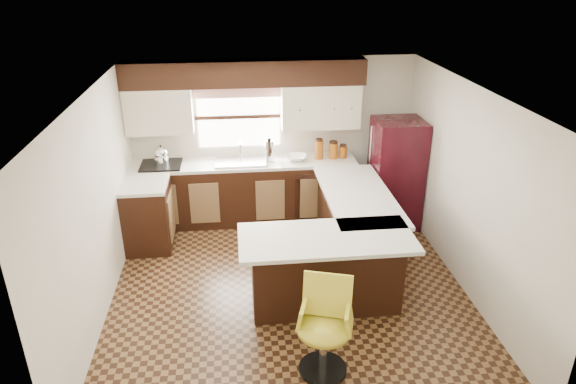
{
  "coord_description": "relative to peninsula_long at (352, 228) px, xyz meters",
  "views": [
    {
      "loc": [
        -0.58,
        -5.17,
        3.64
      ],
      "look_at": [
        0.04,
        0.45,
        1.09
      ],
      "focal_mm": 32.0,
      "sensor_mm": 36.0,
      "label": 1
    }
  ],
  "objects": [
    {
      "name": "percolator",
      "position": [
        -0.98,
        1.28,
        0.65
      ],
      "size": [
        0.13,
        0.13,
        0.32
      ],
      "primitive_type": "cylinder",
      "color": "silver",
      "rests_on": "counter_back"
    },
    {
      "name": "refrigerator",
      "position": [
        0.83,
        0.92,
        0.36
      ],
      "size": [
        0.69,
        0.66,
        1.61
      ],
      "primitive_type": "cube",
      "color": "black",
      "rests_on": "floor"
    },
    {
      "name": "dishwasher",
      "position": [
        -0.35,
        0.99,
        -0.02
      ],
      "size": [
        0.58,
        0.03,
        0.78
      ],
      "primitive_type": "cube",
      "color": "black",
      "rests_on": "floor"
    },
    {
      "name": "canister_med",
      "position": [
        -0.03,
        1.3,
        0.61
      ],
      "size": [
        0.13,
        0.13,
        0.24
      ],
      "primitive_type": "cylinder",
      "color": "#9C4D0F",
      "rests_on": "counter_back"
    },
    {
      "name": "valance",
      "position": [
        -1.4,
        1.52,
        1.49
      ],
      "size": [
        1.3,
        0.06,
        0.18
      ],
      "primitive_type": "cube",
      "color": "#D19B93",
      "rests_on": "wall_back"
    },
    {
      "name": "peninsula_return",
      "position": [
        -0.53,
        -0.97,
        0.0
      ],
      "size": [
        1.65,
        0.6,
        0.9
      ],
      "primitive_type": "cube",
      "color": "black",
      "rests_on": "floor"
    },
    {
      "name": "wall_right",
      "position": [
        1.2,
        -0.62,
        0.75
      ],
      "size": [
        0.0,
        4.4,
        4.4
      ],
      "primitive_type": "plane",
      "rotation": [
        1.57,
        0.0,
        -1.57
      ],
      "color": "beige",
      "rests_on": "floor"
    },
    {
      "name": "base_cab_left",
      "position": [
        -2.7,
        0.62,
        0.0
      ],
      "size": [
        0.6,
        0.7,
        0.9
      ],
      "primitive_type": "cube",
      "color": "black",
      "rests_on": "floor"
    },
    {
      "name": "wall_front",
      "position": [
        -0.9,
        -2.83,
        0.75
      ],
      "size": [
        4.4,
        0.0,
        4.4
      ],
      "primitive_type": "plane",
      "rotation": [
        -1.57,
        0.0,
        0.0
      ],
      "color": "beige",
      "rests_on": "floor"
    },
    {
      "name": "upper_cab_right",
      "position": [
        -0.22,
        1.4,
        1.27
      ],
      "size": [
        1.14,
        0.35,
        0.64
      ],
      "primitive_type": "cube",
      "color": "beige",
      "rests_on": "wall_back"
    },
    {
      "name": "canister_large",
      "position": [
        -0.24,
        1.3,
        0.63
      ],
      "size": [
        0.13,
        0.13,
        0.28
      ],
      "primitive_type": "cylinder",
      "color": "#9C4D0F",
      "rests_on": "counter_back"
    },
    {
      "name": "wall_back",
      "position": [
        -0.9,
        1.58,
        0.75
      ],
      "size": [
        4.4,
        0.0,
        4.4
      ],
      "primitive_type": "plane",
      "rotation": [
        1.57,
        0.0,
        0.0
      ],
      "color": "beige",
      "rests_on": "floor"
    },
    {
      "name": "wall_left",
      "position": [
        -3.0,
        -0.62,
        0.75
      ],
      "size": [
        0.0,
        4.4,
        4.4
      ],
      "primitive_type": "plane",
      "rotation": [
        1.57,
        0.0,
        1.57
      ],
      "color": "beige",
      "rests_on": "floor"
    },
    {
      "name": "peninsula_long",
      "position": [
        0.0,
        0.0,
        0.0
      ],
      "size": [
        0.6,
        1.95,
        0.9
      ],
      "primitive_type": "cube",
      "color": "black",
      "rests_on": "floor"
    },
    {
      "name": "mixing_bowl",
      "position": [
        -0.58,
        1.27,
        0.53
      ],
      "size": [
        0.33,
        0.33,
        0.07
      ],
      "primitive_type": "imported",
      "rotation": [
        0.0,
        0.0,
        -0.13
      ],
      "color": "white",
      "rests_on": "counter_back"
    },
    {
      "name": "ceiling",
      "position": [
        -0.9,
        -0.62,
        1.95
      ],
      "size": [
        4.4,
        4.4,
        0.0
      ],
      "primitive_type": "plane",
      "rotation": [
        3.14,
        0.0,
        0.0
      ],
      "color": "silver",
      "rests_on": "wall_back"
    },
    {
      "name": "counter_pen_long",
      "position": [
        0.05,
        0.0,
        0.47
      ],
      "size": [
        0.84,
        1.95,
        0.04
      ],
      "primitive_type": "cube",
      "color": "silver",
      "rests_on": "peninsula_long"
    },
    {
      "name": "kettle",
      "position": [
        -2.53,
        1.26,
        0.66
      ],
      "size": [
        0.21,
        0.21,
        0.28
      ],
      "primitive_type": null,
      "color": "silver",
      "rests_on": "cooktop"
    },
    {
      "name": "base_cab_back",
      "position": [
        -1.35,
        1.28,
        0.0
      ],
      "size": [
        3.3,
        0.6,
        0.9
      ],
      "primitive_type": "cube",
      "color": "black",
      "rests_on": "floor"
    },
    {
      "name": "bar_chair",
      "position": [
        -0.72,
        -2.01,
        0.03
      ],
      "size": [
        0.64,
        0.64,
        0.96
      ],
      "primitive_type": null,
      "rotation": [
        0.0,
        0.0,
        -0.3
      ],
      "color": "gold",
      "rests_on": "floor"
    },
    {
      "name": "counter_pen_return",
      "position": [
        -0.55,
        -1.06,
        0.47
      ],
      "size": [
        1.89,
        0.84,
        0.04
      ],
      "primitive_type": "cube",
      "color": "silver",
      "rests_on": "peninsula_return"
    },
    {
      "name": "soffit",
      "position": [
        -1.3,
        1.4,
        1.77
      ],
      "size": [
        3.4,
        0.35,
        0.36
      ],
      "primitive_type": "cube",
      "color": "black",
      "rests_on": "wall_back"
    },
    {
      "name": "counter_back",
      "position": [
        -1.35,
        1.28,
        0.47
      ],
      "size": [
        3.3,
        0.6,
        0.04
      ],
      "primitive_type": "cube",
      "color": "silver",
      "rests_on": "base_cab_back"
    },
    {
      "name": "canister_small",
      "position": [
        0.12,
        1.3,
        0.58
      ],
      "size": [
        0.12,
        0.12,
        0.18
      ],
      "primitive_type": "cylinder",
      "color": "#9C4D0F",
      "rests_on": "counter_back"
    },
    {
      "name": "window_pane",
      "position": [
        -1.4,
        1.56,
        1.1
      ],
      "size": [
        1.2,
        0.02,
        0.9
      ],
      "primitive_type": "cube",
      "color": "white",
      "rests_on": "wall_back"
    },
    {
      "name": "upper_cab_left",
      "position": [
        -2.52,
        1.4,
        1.27
      ],
      "size": [
        0.94,
        0.35,
        0.64
      ],
      "primitive_type": "cube",
      "color": "beige",
      "rests_on": "wall_back"
    },
    {
      "name": "cooktop",
      "position": [
        -2.55,
        1.25,
        0.51
      ],
      "size": [
        0.58,
        0.5,
        0.02
      ],
      "primitive_type": "cube",
      "color": "black",
      "rests_on": "counter_back"
    },
    {
      "name": "counter_left",
      "position": [
        -2.7,
        0.62,
        0.47
      ],
      "size": [
        0.6,
        0.7,
        0.04
      ],
      "primitive_type": "cube",
      "color": "silver",
      "rests_on": "base_cab_left"
    },
    {
      "name": "floor",
      "position": [
        -0.9,
        -0.62,
        -0.45
      ],
      "size": [
        4.4,
        4.4,
        0.0
      ],
      "primitive_type": "plane",
      "color": "#49301A",
      "rests_on": "ground"
    },
    {
      "name": "sink",
      "position": [
        -1.4,
        1.25,
        0.51
      ],
      "size": [
        0.75,
        0.45,
        0.03
      ],
      "primitive_type": "cube",
      "color": "#B2B2B7",
      "rests_on": "counter_back"
    }
  ]
}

